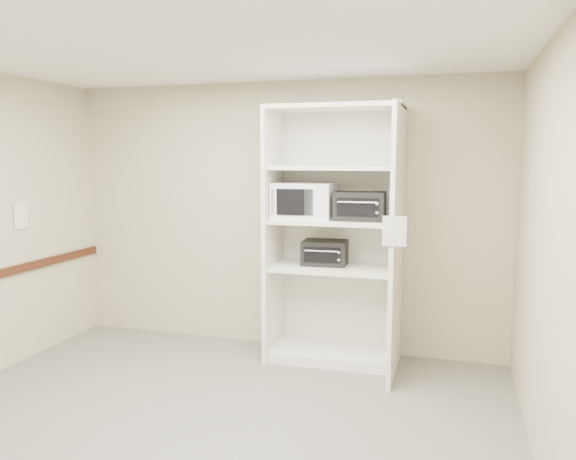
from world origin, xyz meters
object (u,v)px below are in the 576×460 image
(shelving_unit, at_px, (339,244))
(toaster_oven_upper, at_px, (360,206))
(toaster_oven_lower, at_px, (325,253))
(microwave, at_px, (304,201))

(shelving_unit, bearing_deg, toaster_oven_upper, -9.43)
(toaster_oven_upper, height_order, toaster_oven_lower, toaster_oven_upper)
(toaster_oven_lower, bearing_deg, shelving_unit, -22.92)
(shelving_unit, relative_size, toaster_oven_lower, 5.78)
(toaster_oven_lower, bearing_deg, microwave, -165.01)
(microwave, distance_m, toaster_oven_upper, 0.54)
(microwave, height_order, toaster_oven_upper, microwave)
(microwave, xyz_separation_m, toaster_oven_lower, (0.19, 0.06, -0.50))
(microwave, bearing_deg, toaster_oven_upper, -2.45)
(microwave, bearing_deg, toaster_oven_lower, 18.38)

